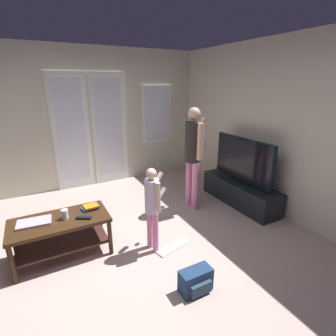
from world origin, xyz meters
name	(u,v)px	position (x,y,z in m)	size (l,w,h in m)	color
ground_plane	(119,264)	(0.00, 0.00, -0.01)	(5.21, 5.21, 0.02)	#BBA097
wall_back_with_doors	(75,121)	(0.07, 2.57, 1.27)	(5.21, 0.09, 2.60)	beige
wall_right_plain	(287,131)	(2.57, 0.00, 1.29)	(0.06, 5.21, 2.57)	beige
coffee_table	(61,229)	(-0.52, 0.45, 0.35)	(1.06, 0.54, 0.48)	#3A2411
tv_stand	(240,193)	(2.27, 0.49, 0.19)	(0.43, 1.44, 0.39)	black
flat_screen_tv	(243,160)	(2.27, 0.50, 0.76)	(0.08, 1.21, 0.73)	black
person_adult	(194,150)	(1.50, 0.77, 0.96)	(0.50, 0.44, 1.60)	pink
person_child	(153,203)	(0.47, 0.06, 0.63)	(0.35, 0.33, 1.05)	pink
backpack	(196,281)	(0.55, -0.74, 0.12)	(0.32, 0.20, 0.24)	navy
loose_keyboard	(173,247)	(0.68, -0.05, 0.01)	(0.46, 0.23, 0.02)	white
laptop_closed	(34,222)	(-0.77, 0.48, 0.49)	(0.35, 0.21, 0.03)	#BCA9BE
cup_near_edge	(65,214)	(-0.45, 0.43, 0.54)	(0.08, 0.08, 0.11)	white
tv_remote_black	(84,218)	(-0.27, 0.33, 0.49)	(0.17, 0.05, 0.02)	black
book_stack	(91,207)	(-0.15, 0.53, 0.51)	(0.22, 0.16, 0.05)	#285FB5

